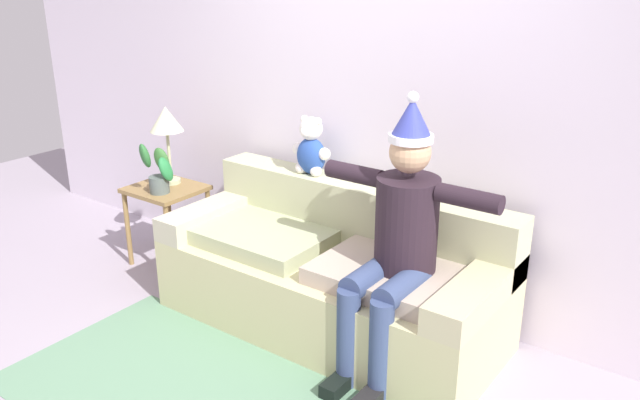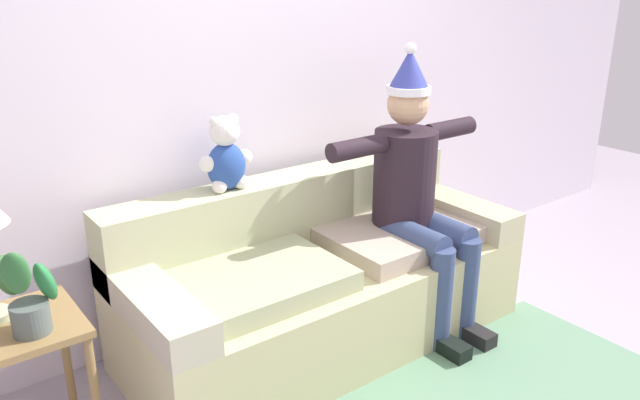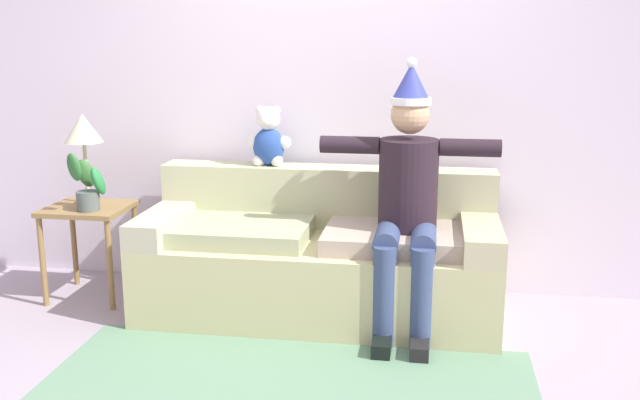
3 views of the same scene
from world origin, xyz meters
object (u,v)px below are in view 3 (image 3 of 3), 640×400
(teddy_bear, at_px, (268,139))
(table_lamp, at_px, (83,133))
(couch, at_px, (320,257))
(potted_plant, at_px, (87,185))
(person_seated, at_px, (407,194))
(side_table, at_px, (89,222))

(teddy_bear, distance_m, table_lamp, 1.17)
(teddy_bear, bearing_deg, couch, -36.43)
(couch, xyz_separation_m, potted_plant, (-1.43, -0.10, 0.42))
(person_seated, xyz_separation_m, side_table, (-2.02, 0.16, -0.29))
(teddy_bear, relative_size, potted_plant, 1.00)
(couch, bearing_deg, teddy_bear, 143.57)
(potted_plant, bearing_deg, person_seated, -1.73)
(couch, distance_m, table_lamp, 1.69)
(teddy_bear, xyz_separation_m, potted_plant, (-1.06, -0.38, -0.26))
(side_table, height_order, table_lamp, table_lamp)
(teddy_bear, bearing_deg, person_seated, -26.05)
(potted_plant, bearing_deg, couch, 4.16)
(person_seated, distance_m, side_table, 2.04)
(table_lamp, height_order, potted_plant, table_lamp)
(side_table, distance_m, potted_plant, 0.29)
(couch, xyz_separation_m, person_seated, (0.53, -0.16, 0.45))
(person_seated, xyz_separation_m, potted_plant, (-1.96, 0.06, -0.03))
(person_seated, bearing_deg, table_lamp, 173.04)
(side_table, bearing_deg, teddy_bear, 14.14)
(couch, xyz_separation_m, teddy_bear, (-0.37, 0.28, 0.68))
(couch, bearing_deg, side_table, -179.82)
(teddy_bear, xyz_separation_m, table_lamp, (-1.16, -0.19, 0.04))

